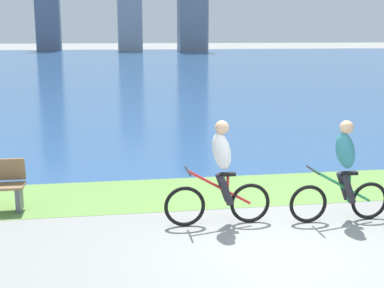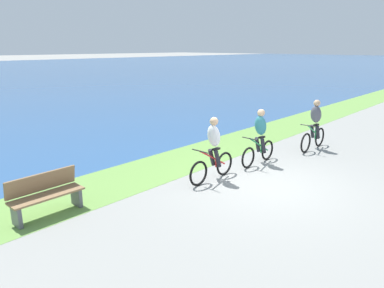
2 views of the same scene
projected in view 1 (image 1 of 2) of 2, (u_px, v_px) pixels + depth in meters
ground_plane at (284, 252)px, 7.50m from camera, size 300.00×300.00×0.00m
grass_strip_bayside at (234, 190)px, 10.41m from camera, size 120.00×2.11×0.01m
bay_water_surface at (130, 63)px, 53.93m from camera, size 300.00×87.97×0.00m
cyclist_lead at (220, 174)px, 8.42m from camera, size 1.73×0.52×1.70m
cyclist_trailing at (343, 172)px, 8.58m from camera, size 1.69×0.52×1.67m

